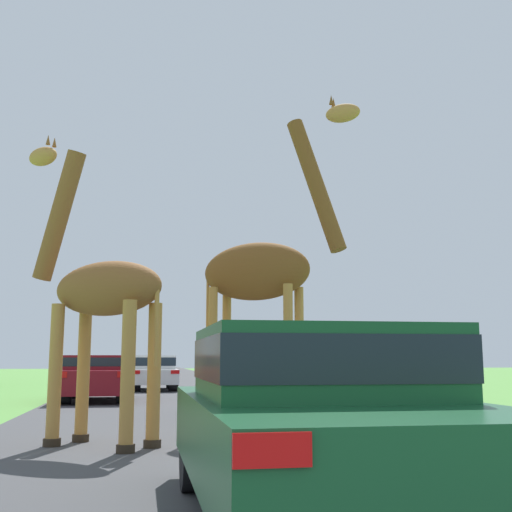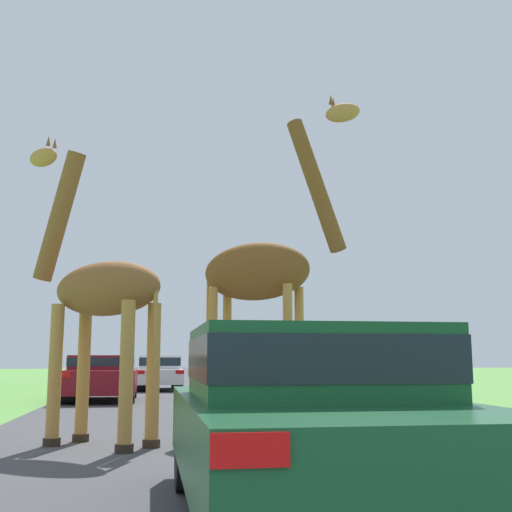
# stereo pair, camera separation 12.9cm
# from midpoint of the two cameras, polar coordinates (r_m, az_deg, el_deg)

# --- Properties ---
(road) EXTENTS (7.60, 120.00, 0.00)m
(road) POSITION_cam_midpoint_polar(r_m,az_deg,el_deg) (29.51, -7.06, -11.36)
(road) COLOR #424244
(road) RESTS_ON ground
(giraffe_near_road) EXTENTS (2.50, 1.82, 5.37)m
(giraffe_near_road) POSITION_cam_midpoint_polar(r_m,az_deg,el_deg) (10.33, 1.11, -1.38)
(giraffe_near_road) COLOR #B77F3D
(giraffe_near_road) RESTS_ON ground
(giraffe_companion) EXTENTS (2.34, 2.00, 4.67)m
(giraffe_companion) POSITION_cam_midpoint_polar(r_m,az_deg,el_deg) (9.48, -13.44, -3.34)
(giraffe_companion) COLOR #B77F3D
(giraffe_companion) RESTS_ON ground
(car_lead_maroon) EXTENTS (1.90, 4.26, 1.44)m
(car_lead_maroon) POSITION_cam_midpoint_polar(r_m,az_deg,el_deg) (5.06, 5.41, -13.92)
(car_lead_maroon) COLOR #144C28
(car_lead_maroon) RESTS_ON ground
(car_queue_right) EXTENTS (1.71, 4.01, 1.31)m
(car_queue_right) POSITION_cam_midpoint_polar(r_m,az_deg,el_deg) (25.50, -8.44, -10.12)
(car_queue_right) COLOR silver
(car_queue_right) RESTS_ON ground
(car_queue_left) EXTENTS (1.99, 3.95, 1.44)m
(car_queue_left) POSITION_cam_midpoint_polar(r_m,az_deg,el_deg) (14.08, 1.26, -10.91)
(car_queue_left) COLOR navy
(car_queue_left) RESTS_ON ground
(car_far_ahead) EXTENTS (1.85, 4.47, 1.32)m
(car_far_ahead) POSITION_cam_midpoint_polar(r_m,az_deg,el_deg) (21.01, 1.00, -10.43)
(car_far_ahead) COLOR silver
(car_far_ahead) RESTS_ON ground
(car_verge_right) EXTENTS (1.96, 4.07, 1.29)m
(car_verge_right) POSITION_cam_midpoint_polar(r_m,az_deg,el_deg) (19.33, -13.37, -10.37)
(car_verge_right) COLOR maroon
(car_verge_right) RESTS_ON ground
(sign_post) EXTENTS (0.70, 0.08, 1.82)m
(sign_post) POSITION_cam_midpoint_polar(r_m,az_deg,el_deg) (15.31, 13.66, -8.61)
(sign_post) COLOR #4C3823
(sign_post) RESTS_ON ground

